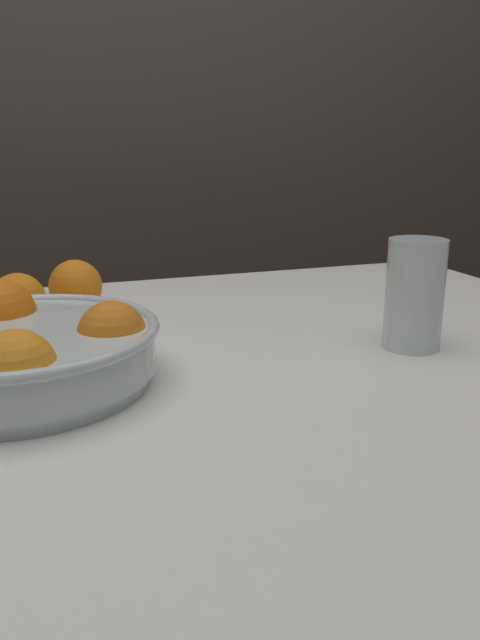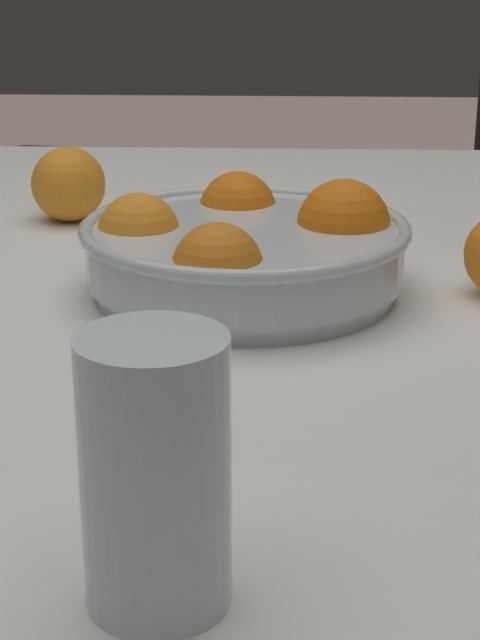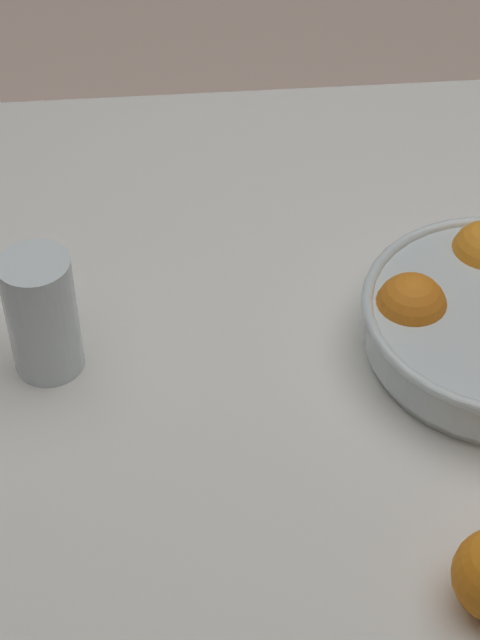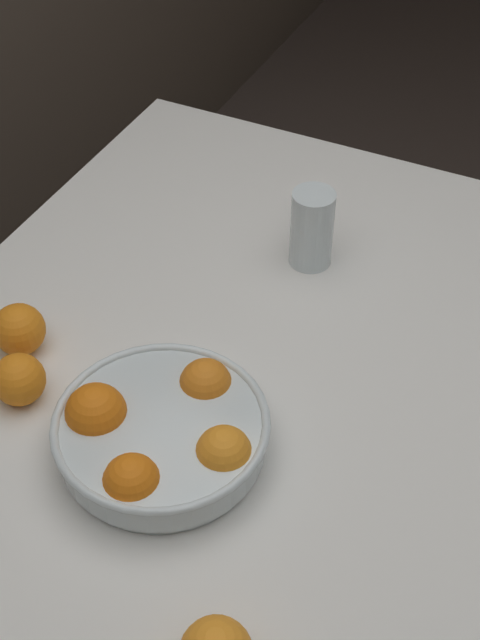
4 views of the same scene
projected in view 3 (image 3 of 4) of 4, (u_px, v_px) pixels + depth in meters
The scene contains 2 objects.
dining_table at pixel (409, 380), 1.16m from camera, with size 1.47×0.99×0.71m.
juice_glass at pixel (43, 319), 1.05m from camera, with size 0.07×0.07×0.14m.
Camera 3 is at (0.25, 0.77, 1.50)m, focal length 60.00 mm.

